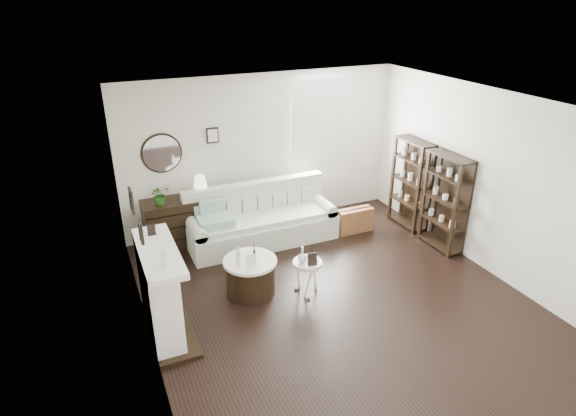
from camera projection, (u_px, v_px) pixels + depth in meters
name	position (u px, v px, depth m)	size (l,w,h in m)	color
room	(302.00, 134.00, 8.57)	(5.50, 5.50, 5.50)	black
fireplace	(160.00, 294.00, 5.89)	(0.50, 1.40, 1.84)	white
shelf_unit_far	(411.00, 184.00, 8.53)	(0.30, 0.80, 1.60)	black
shelf_unit_near	(445.00, 202.00, 7.78)	(0.30, 0.80, 1.60)	black
sofa	(261.00, 223.00, 8.19)	(2.50, 0.87, 0.97)	beige
quilt	(215.00, 221.00, 7.68)	(0.55, 0.45, 0.14)	#268B5B
suitcase	(355.00, 220.00, 8.51)	(0.65, 0.22, 0.43)	brown
dresser	(182.00, 222.00, 8.02)	(1.23, 0.53, 0.82)	black
table_lamp	(200.00, 186.00, 7.90)	(0.23, 0.23, 0.36)	white
potted_plant	(160.00, 194.00, 7.63)	(0.29, 0.25, 0.32)	#205017
drum_table	(251.00, 276.00, 6.77)	(0.75, 0.75, 0.52)	black
pedestal_table	(307.00, 264.00, 6.68)	(0.42, 0.42, 0.50)	white
eiffel_drum	(254.00, 251.00, 6.70)	(0.11, 0.11, 0.19)	black
bottle_drum	(239.00, 256.00, 6.47)	(0.07, 0.07, 0.29)	silver
card_frame_drum	(251.00, 261.00, 6.45)	(0.14, 0.01, 0.19)	silver
eiffel_ped	(312.00, 253.00, 6.68)	(0.11, 0.11, 0.20)	black
flask_ped	(302.00, 255.00, 6.60)	(0.13, 0.13, 0.24)	silver
card_frame_ped	(312.00, 259.00, 6.54)	(0.13, 0.01, 0.18)	black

